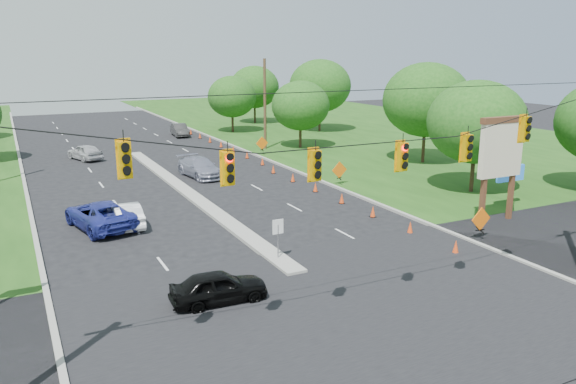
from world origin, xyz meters
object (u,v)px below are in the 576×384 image
blue_pickup (100,215)px  pylon_sign (502,153)px  black_sedan (219,287)px  white_sedan (126,214)px

blue_pickup → pylon_sign: bearing=144.7°
pylon_sign → black_sedan: pylon_sign is taller
pylon_sign → white_sedan: size_ratio=1.47×
white_sedan → blue_pickup: bearing=-11.9°
white_sedan → blue_pickup: blue_pickup is taller
pylon_sign → black_sedan: 18.94m
black_sedan → blue_pickup: 12.43m
pylon_sign → blue_pickup: pylon_sign is taller
pylon_sign → white_sedan: bearing=156.3°
white_sedan → black_sedan: bearing=96.8°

